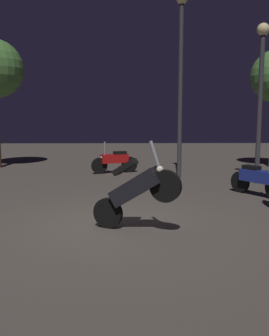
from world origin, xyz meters
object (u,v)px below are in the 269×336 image
object	(u,v)px
motorcycle_black_foreground	(135,190)
streetlamp_near	(181,65)
motorcycle_red_parked_right	(115,161)
streetlamp_far	(261,82)
motorcycle_blue_parked_left	(257,179)

from	to	relation	value
motorcycle_black_foreground	streetlamp_near	bearing A→B (deg)	99.28
motorcycle_red_parked_right	streetlamp_far	size ratio (longest dim) A/B	0.35
motorcycle_red_parked_right	streetlamp_near	size ratio (longest dim) A/B	0.28
motorcycle_black_foreground	motorcycle_red_parked_right	size ratio (longest dim) A/B	1.01
motorcycle_blue_parked_left	motorcycle_red_parked_right	size ratio (longest dim) A/B	0.90
motorcycle_black_foreground	motorcycle_blue_parked_left	world-z (taller)	motorcycle_black_foreground
motorcycle_black_foreground	motorcycle_blue_parked_left	distance (m)	4.32
motorcycle_red_parked_right	streetlamp_near	bearing A→B (deg)	135.68
streetlamp_near	streetlamp_far	size ratio (longest dim) A/B	1.24
motorcycle_red_parked_right	streetlamp_near	distance (m)	3.94
streetlamp_near	motorcycle_red_parked_right	bearing A→B (deg)	153.84
motorcycle_black_foreground	streetlamp_far	size ratio (longest dim) A/B	0.35
motorcycle_blue_parked_left	streetlamp_far	distance (m)	3.17
motorcycle_red_parked_right	streetlamp_far	xyz separation A→B (m)	(4.33, -2.07, 2.54)
motorcycle_black_foreground	streetlamp_far	world-z (taller)	streetlamp_far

